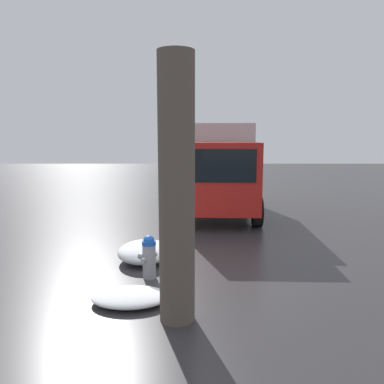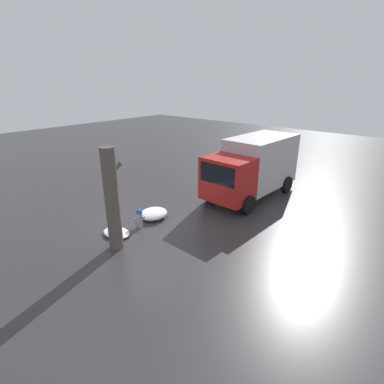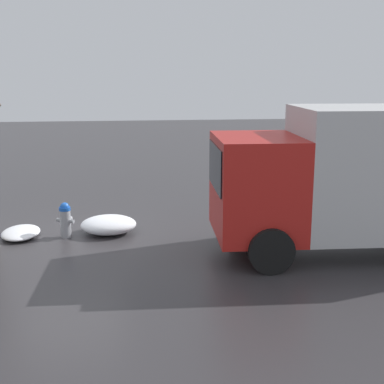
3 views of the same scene
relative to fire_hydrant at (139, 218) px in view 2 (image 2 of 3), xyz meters
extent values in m
plane|color=#333033|center=(0.00, 0.00, -0.43)|extent=(60.00, 60.00, 0.00)
cylinder|color=gray|center=(0.00, 0.00, -0.11)|extent=(0.25, 0.25, 0.65)
cylinder|color=blue|center=(0.00, 0.00, 0.26)|extent=(0.26, 0.26, 0.08)
sphere|color=blue|center=(0.00, 0.00, 0.30)|extent=(0.21, 0.21, 0.21)
cylinder|color=gray|center=(0.08, 0.15, -0.03)|extent=(0.15, 0.14, 0.11)
cylinder|color=gray|center=(-0.16, 0.08, -0.03)|extent=(0.13, 0.13, 0.09)
cylinder|color=gray|center=(0.15, -0.08, -0.03)|extent=(0.13, 0.13, 0.09)
cylinder|color=brown|center=(-1.64, -0.60, 1.48)|extent=(0.52, 0.52, 3.83)
cylinder|color=brown|center=(-1.41, -0.60, 2.56)|extent=(0.59, 0.14, 0.47)
cube|color=red|center=(4.12, -1.65, 1.05)|extent=(1.79, 2.34, 2.06)
cube|color=black|center=(3.26, -1.61, 1.46)|extent=(0.10, 1.91, 0.91)
cube|color=#BCBCBC|center=(7.07, -1.76, 1.34)|extent=(4.27, 2.44, 2.65)
cylinder|color=black|center=(4.17, -2.79, 0.02)|extent=(0.91, 0.31, 0.90)
cylinder|color=black|center=(4.25, -0.51, 0.02)|extent=(0.91, 0.31, 0.90)
cylinder|color=black|center=(8.07, -2.94, 0.02)|extent=(0.91, 0.31, 0.90)
cylinder|color=black|center=(8.16, -0.66, 0.02)|extent=(0.91, 0.31, 0.90)
ellipsoid|color=white|center=(0.98, 0.21, -0.22)|extent=(1.33, 1.15, 0.42)
ellipsoid|color=white|center=(-1.07, 0.19, -0.34)|extent=(0.88, 1.26, 0.19)
camera|label=1|loc=(-6.85, -0.81, 2.26)|focal=35.00mm
camera|label=2|loc=(-7.24, -9.13, 5.53)|focal=28.00mm
camera|label=3|loc=(1.50, -12.26, 3.39)|focal=50.00mm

